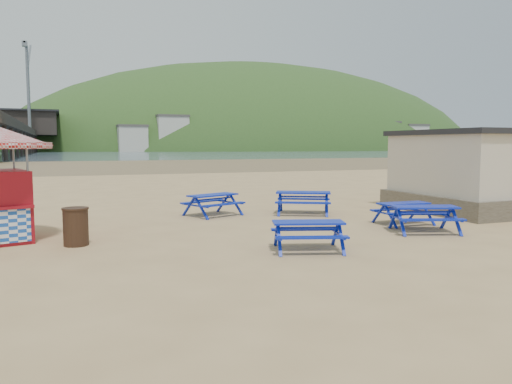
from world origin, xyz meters
name	(u,v)px	position (x,y,z in m)	size (l,w,h in m)	color
ground	(266,229)	(0.00, 0.00, 0.00)	(400.00, 400.00, 0.00)	tan
wet_sand	(108,164)	(0.00, 55.00, 0.00)	(400.00, 400.00, 0.00)	olive
sea	(79,152)	(0.00, 170.00, 0.01)	(400.00, 400.00, 0.00)	#435460
picnic_table_blue_a	(213,205)	(-0.69, 3.39, 0.39)	(2.30, 2.10, 0.78)	#0C28B6
picnic_table_blue_b	(303,203)	(2.57, 2.55, 0.42)	(2.52, 2.36, 0.84)	#0C28B6
picnic_table_blue_d	(308,236)	(-0.24, -3.31, 0.36)	(2.07, 1.86, 0.72)	#0C28B6
picnic_table_blue_e	(424,219)	(4.14, -2.27, 0.39)	(2.26, 2.05, 0.78)	#0C28B6
picnic_table_blue_f	(403,213)	(4.54, -0.79, 0.35)	(1.70, 1.38, 0.71)	#0C28B6
litter_bin	(76,226)	(-5.52, -0.59, 0.50)	(0.67, 0.67, 0.98)	#332214
amenity_block	(498,170)	(10.50, 1.00, 1.57)	(7.40, 5.40, 3.15)	#665B4C
pier	(23,137)	(-17.99, 178.23, 5.46)	(24.00, 220.00, 39.29)	black
headland_town	(257,169)	(90.00, 229.68, -9.91)	(264.00, 144.00, 108.00)	#2D4C1E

